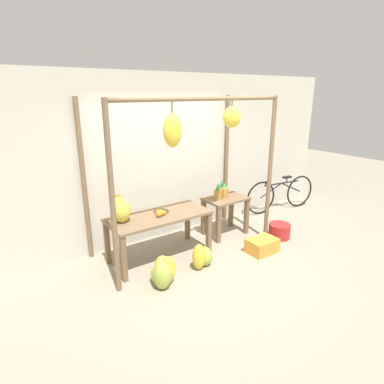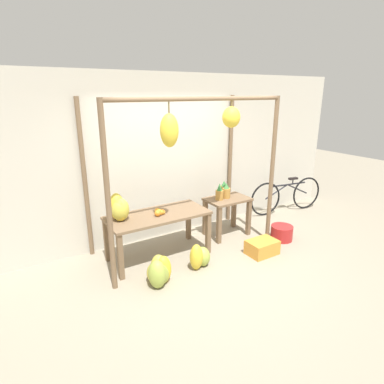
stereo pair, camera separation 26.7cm
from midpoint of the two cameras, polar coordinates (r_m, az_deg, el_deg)
name	(u,v)px [view 2 (the right image)]	position (r m, az deg, el deg)	size (l,w,h in m)	color
ground_plane	(212,268)	(4.88, 5.19, -13.32)	(20.00, 20.00, 0.00)	gray
shop_wall_back	(164,158)	(5.55, -3.62, 6.06)	(8.00, 0.08, 2.80)	beige
stall_awning	(191,149)	(4.69, 1.49, 7.71)	(2.83, 1.26, 2.43)	brown
display_table_main	(158,220)	(4.92, -4.51, -5.07)	(1.55, 0.70, 0.72)	brown
display_table_side	(227,208)	(5.75, 7.60, -2.77)	(0.76, 0.52, 0.69)	brown
banana_pile_on_table	(119,209)	(4.67, -11.29, -2.92)	(0.34, 0.38, 0.40)	gold
orange_pile	(160,212)	(4.84, -4.18, -3.60)	(0.19, 0.21, 0.09)	orange
pineapple_cluster	(223,191)	(5.68, 6.93, 0.15)	(0.35, 0.29, 0.30)	#B27F38
banana_pile_ground_left	(159,271)	(4.44, -4.10, -13.92)	(0.37, 0.41, 0.40)	yellow
banana_pile_ground_right	(199,257)	(4.80, 2.96, -11.44)	(0.41, 0.32, 0.40)	#9EB247
fruit_crate_white	(262,247)	(5.34, 13.78, -9.54)	(0.48, 0.34, 0.23)	orange
blue_bucket	(282,233)	(5.91, 16.92, -6.96)	(0.38, 0.38, 0.25)	#AD2323
parked_bicycle	(287,195)	(7.18, 17.50, -0.57)	(1.77, 0.31, 0.75)	black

